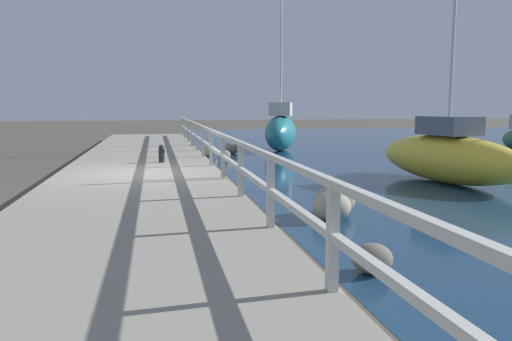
{
  "coord_description": "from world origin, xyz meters",
  "views": [
    {
      "loc": [
        0.41,
        -12.94,
        2.05
      ],
      "look_at": [
        2.44,
        -2.94,
        0.73
      ],
      "focal_mm": 35.0,
      "sensor_mm": 36.0,
      "label": 1
    }
  ],
  "objects": [
    {
      "name": "dock_walkway",
      "position": [
        0.0,
        0.0,
        0.17
      ],
      "size": [
        4.16,
        36.0,
        0.35
      ],
      "color": "gray",
      "rests_on": "ground"
    },
    {
      "name": "sailboat_teal",
      "position": [
        6.11,
        9.41,
        0.91
      ],
      "size": [
        2.7,
        4.33,
        7.44
      ],
      "rotation": [
        0.0,
        0.0,
        -0.35
      ],
      "color": "#1E707A",
      "rests_on": "water_surface"
    },
    {
      "name": "boulder_mid_strip",
      "position": [
        3.64,
        8.19,
        0.25
      ],
      "size": [
        0.67,
        0.6,
        0.5
      ],
      "color": "slate",
      "rests_on": "ground"
    },
    {
      "name": "boulder_water_edge",
      "position": [
        3.74,
        -4.1,
        0.29
      ],
      "size": [
        0.77,
        0.7,
        0.58
      ],
      "color": "gray",
      "rests_on": "ground"
    },
    {
      "name": "railing",
      "position": [
        1.98,
        -0.0,
        1.06
      ],
      "size": [
        0.1,
        32.5,
        1.04
      ],
      "color": "beige",
      "rests_on": "dock_walkway"
    },
    {
      "name": "boulder_downstream",
      "position": [
        2.98,
        5.89,
        0.19
      ],
      "size": [
        0.51,
        0.46,
        0.38
      ],
      "color": "slate",
      "rests_on": "ground"
    },
    {
      "name": "boulder_upstream",
      "position": [
        3.49,
        -4.6,
        0.26
      ],
      "size": [
        0.7,
        0.63,
        0.53
      ],
      "color": "gray",
      "rests_on": "ground"
    },
    {
      "name": "sailboat_yellow",
      "position": [
        8.06,
        -0.98,
        0.72
      ],
      "size": [
        2.34,
        5.21,
        4.99
      ],
      "rotation": [
        0.0,
        0.0,
        0.18
      ],
      "color": "gold",
      "rests_on": "water_surface"
    },
    {
      "name": "boulder_near_dock",
      "position": [
        2.99,
        -7.41,
        0.19
      ],
      "size": [
        0.51,
        0.46,
        0.38
      ],
      "color": "#666056",
      "rests_on": "ground"
    },
    {
      "name": "boulder_far_strip",
      "position": [
        2.58,
        7.15,
        0.23
      ],
      "size": [
        0.6,
        0.54,
        0.45
      ],
      "color": "gray",
      "rests_on": "ground"
    },
    {
      "name": "mooring_bollard",
      "position": [
        0.59,
        2.36,
        0.62
      ],
      "size": [
        0.18,
        0.18,
        0.54
      ],
      "color": "black",
      "rests_on": "dock_walkway"
    },
    {
      "name": "ground_plane",
      "position": [
        0.0,
        0.0,
        0.0
      ],
      "size": [
        120.0,
        120.0,
        0.0
      ],
      "primitive_type": "plane",
      "color": "#4C473D"
    }
  ]
}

